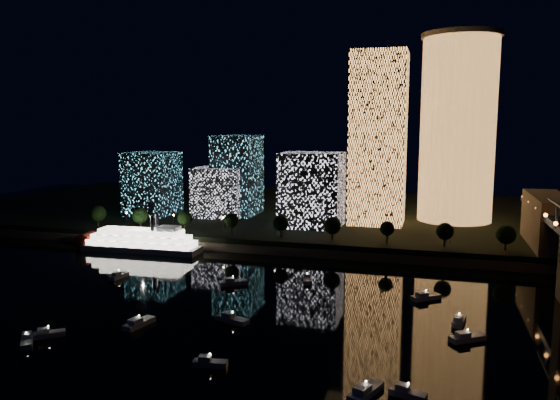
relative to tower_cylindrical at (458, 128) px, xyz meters
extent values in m
plane|color=black|center=(-34.75, -144.76, -45.87)|extent=(520.00, 520.00, 0.00)
cube|color=black|center=(-34.75, 15.24, -43.37)|extent=(420.00, 160.00, 5.00)
cube|color=#6B5E4C|center=(-34.75, -62.76, -44.37)|extent=(420.00, 6.00, 3.00)
cylinder|color=#FFA451|center=(0.00, 0.00, -1.13)|extent=(32.00, 32.00, 79.49)
cylinder|color=#6B5E4C|center=(0.00, 0.00, 39.62)|extent=(34.00, 34.00, 2.00)
cube|color=#FFA451|center=(-32.78, -15.86, -4.33)|extent=(22.97, 22.97, 73.09)
cube|color=white|center=(-58.47, -30.56, -25.36)|extent=(25.20, 21.32, 31.01)
cube|color=#5BDBF8|center=(-99.17, -10.50, -22.12)|extent=(18.75, 24.37, 37.50)
cube|color=white|center=(-104.87, -17.71, -29.50)|extent=(22.75, 20.68, 22.75)
cube|color=#5BDBF8|center=(-138.76, -20.81, -26.12)|extent=(21.07, 23.18, 29.50)
cube|color=#6B5E4C|center=(30.25, -44.76, -34.37)|extent=(12.00, 40.00, 23.00)
cube|color=navy|center=(25.25, -84.76, -24.37)|extent=(0.50, 0.50, 7.00)
sphere|color=orange|center=(24.75, -54.76, -26.07)|extent=(1.20, 1.20, 1.20)
cube|color=silver|center=(-114.84, -73.42, -44.73)|extent=(45.93, 12.08, 2.28)
cube|color=white|center=(-114.84, -73.42, -42.55)|extent=(42.10, 10.99, 2.09)
cube|color=white|center=(-114.84, -73.42, -40.46)|extent=(38.27, 9.91, 2.09)
cube|color=white|center=(-114.84, -73.42, -38.37)|extent=(32.54, 8.75, 2.09)
cube|color=silver|center=(-103.45, -73.01, -36.57)|extent=(7.80, 5.97, 1.71)
cylinder|color=black|center=(-109.08, -75.11, -34.48)|extent=(1.33, 1.33, 5.70)
cylinder|color=black|center=(-109.22, -71.32, -34.48)|extent=(1.33, 1.33, 5.70)
cylinder|color=maroon|center=(-137.62, -74.24, -43.02)|extent=(6.95, 8.78, 6.65)
cube|color=silver|center=(-75.89, -142.16, -45.27)|extent=(4.65, 9.08, 1.20)
cube|color=silver|center=(-76.19, -143.43, -44.17)|extent=(2.88, 3.47, 1.00)
sphere|color=white|center=(-75.89, -142.16, -43.27)|extent=(0.36, 0.36, 0.36)
cube|color=silver|center=(-103.23, -107.50, -45.27)|extent=(3.15, 7.38, 1.20)
cube|color=silver|center=(-103.36, -108.56, -44.17)|extent=(2.15, 2.71, 1.00)
sphere|color=white|center=(-103.23, -107.50, -43.27)|extent=(0.36, 0.36, 0.36)
cube|color=silver|center=(-66.11, -104.49, -45.27)|extent=(8.35, 6.78, 1.20)
cube|color=silver|center=(-67.14, -105.18, -44.17)|extent=(3.60, 3.39, 1.00)
sphere|color=white|center=(-66.11, -104.49, -43.27)|extent=(0.36, 0.36, 0.36)
cube|color=silver|center=(-19.47, -161.08, -45.27)|extent=(5.95, 9.22, 1.20)
cube|color=silver|center=(-19.98, -162.31, -44.17)|extent=(3.29, 3.72, 1.00)
sphere|color=white|center=(-19.47, -161.08, -43.27)|extent=(0.36, 0.36, 0.36)
cube|color=silver|center=(-45.47, -94.95, -45.27)|extent=(4.61, 8.27, 1.20)
cube|color=silver|center=(-45.80, -93.81, -44.17)|extent=(2.73, 3.22, 1.00)
sphere|color=white|center=(-45.47, -94.95, -43.27)|extent=(0.36, 0.36, 0.36)
cube|color=silver|center=(-50.84, -157.93, -45.27)|extent=(7.15, 3.32, 1.20)
cube|color=silver|center=(-51.86, -158.11, -44.17)|extent=(2.67, 2.17, 1.00)
sphere|color=white|center=(-50.84, -157.93, -43.27)|extent=(0.36, 0.36, 0.36)
cube|color=silver|center=(-12.18, -159.86, -45.27)|extent=(6.86, 3.74, 1.20)
cube|color=silver|center=(-13.13, -159.60, -44.17)|extent=(2.66, 2.24, 1.00)
sphere|color=white|center=(-12.18, -159.86, -43.27)|extent=(0.36, 0.36, 0.36)
cube|color=silver|center=(-2.03, -119.81, -45.27)|extent=(3.72, 7.61, 1.20)
cube|color=silver|center=(-2.25, -120.88, -44.17)|extent=(2.36, 2.88, 1.00)
sphere|color=white|center=(-2.03, -119.81, -43.27)|extent=(0.36, 0.36, 0.36)
cube|color=silver|center=(-92.16, -153.90, -45.27)|extent=(6.98, 6.12, 1.20)
cube|color=silver|center=(-93.00, -154.55, -44.17)|extent=(3.08, 2.97, 1.00)
sphere|color=white|center=(-92.16, -153.90, -43.27)|extent=(0.36, 0.36, 0.36)
cube|color=silver|center=(-10.10, -102.93, -45.27)|extent=(8.50, 7.47, 1.20)
cube|color=silver|center=(-11.12, -103.72, -44.17)|extent=(3.76, 3.62, 1.00)
sphere|color=white|center=(-10.10, -102.93, -43.27)|extent=(0.36, 0.36, 0.36)
cube|color=silver|center=(-0.64, -130.25, -45.27)|extent=(8.39, 6.80, 1.20)
cube|color=silver|center=(-1.68, -130.94, -44.17)|extent=(3.61, 3.40, 1.00)
sphere|color=white|center=(-0.64, -130.25, -43.27)|extent=(0.36, 0.36, 0.36)
cube|color=silver|center=(-55.22, -133.68, -45.27)|extent=(8.81, 5.11, 1.20)
cube|color=silver|center=(-56.42, -133.30, -44.17)|extent=(3.46, 2.97, 1.00)
sphere|color=white|center=(-55.22, -133.68, -43.27)|extent=(0.36, 0.36, 0.36)
cube|color=silver|center=(-93.96, -158.73, -45.27)|extent=(6.37, 7.28, 1.20)
cube|color=silver|center=(-94.63, -157.86, -44.17)|extent=(3.09, 3.21, 1.00)
sphere|color=white|center=(-93.96, -158.73, -43.27)|extent=(0.36, 0.36, 0.36)
cylinder|color=black|center=(-144.75, -56.76, -38.87)|extent=(0.70, 0.70, 4.00)
sphere|color=black|center=(-144.75, -56.76, -35.37)|extent=(6.91, 6.91, 6.91)
cylinder|color=black|center=(-124.75, -56.76, -38.87)|extent=(0.70, 0.70, 4.00)
sphere|color=black|center=(-124.75, -56.76, -35.37)|extent=(6.60, 6.60, 6.60)
cylinder|color=black|center=(-104.75, -56.76, -38.87)|extent=(0.70, 0.70, 4.00)
sphere|color=black|center=(-104.75, -56.76, -35.37)|extent=(5.87, 5.87, 5.87)
cylinder|color=black|center=(-84.75, -56.76, -38.87)|extent=(0.70, 0.70, 4.00)
sphere|color=black|center=(-84.75, -56.76, -35.37)|extent=(5.73, 5.73, 5.73)
cylinder|color=black|center=(-64.75, -56.76, -38.87)|extent=(0.70, 0.70, 4.00)
sphere|color=black|center=(-64.75, -56.76, -35.37)|extent=(6.09, 6.09, 6.09)
cylinder|color=black|center=(-44.75, -56.76, -38.87)|extent=(0.70, 0.70, 4.00)
sphere|color=black|center=(-44.75, -56.76, -35.37)|extent=(6.55, 6.55, 6.55)
cylinder|color=black|center=(-24.75, -56.76, -38.87)|extent=(0.70, 0.70, 4.00)
sphere|color=black|center=(-24.75, -56.76, -35.37)|extent=(5.32, 5.32, 5.32)
cylinder|color=black|center=(-4.75, -56.76, -38.87)|extent=(0.70, 0.70, 4.00)
sphere|color=black|center=(-4.75, -56.76, -35.37)|extent=(6.14, 6.14, 6.14)
cylinder|color=black|center=(15.25, -56.76, -38.87)|extent=(0.70, 0.70, 4.00)
sphere|color=black|center=(15.25, -56.76, -35.37)|extent=(6.69, 6.69, 6.69)
cylinder|color=black|center=(-134.75, -50.76, -38.37)|extent=(0.24, 0.24, 5.00)
sphere|color=#FFCC7F|center=(-134.75, -50.76, -35.57)|extent=(0.70, 0.70, 0.70)
cylinder|color=black|center=(-112.75, -50.76, -38.37)|extent=(0.24, 0.24, 5.00)
sphere|color=#FFCC7F|center=(-112.75, -50.76, -35.57)|extent=(0.70, 0.70, 0.70)
cylinder|color=black|center=(-90.75, -50.76, -38.37)|extent=(0.24, 0.24, 5.00)
sphere|color=#FFCC7F|center=(-90.75, -50.76, -35.57)|extent=(0.70, 0.70, 0.70)
cylinder|color=black|center=(-68.75, -50.76, -38.37)|extent=(0.24, 0.24, 5.00)
sphere|color=#FFCC7F|center=(-68.75, -50.76, -35.57)|extent=(0.70, 0.70, 0.70)
cylinder|color=black|center=(-46.75, -50.76, -38.37)|extent=(0.24, 0.24, 5.00)
sphere|color=#FFCC7F|center=(-46.75, -50.76, -35.57)|extent=(0.70, 0.70, 0.70)
cylinder|color=black|center=(-24.75, -50.76, -38.37)|extent=(0.24, 0.24, 5.00)
sphere|color=#FFCC7F|center=(-24.75, -50.76, -35.57)|extent=(0.70, 0.70, 0.70)
cylinder|color=black|center=(-2.75, -50.76, -38.37)|extent=(0.24, 0.24, 5.00)
sphere|color=#FFCC7F|center=(-2.75, -50.76, -35.57)|extent=(0.70, 0.70, 0.70)
camera|label=1|loc=(-9.20, -253.41, 2.31)|focal=35.00mm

